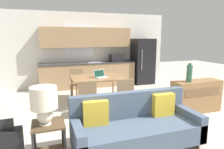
{
  "coord_description": "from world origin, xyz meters",
  "views": [
    {
      "loc": [
        -1.52,
        -2.81,
        1.8
      ],
      "look_at": [
        -0.04,
        1.5,
        0.95
      ],
      "focal_mm": 32.0,
      "sensor_mm": 36.0,
      "label": 1
    }
  ],
  "objects": [
    {
      "name": "suitcase",
      "position": [
        -2.11,
        0.04,
        0.29
      ],
      "size": [
        0.47,
        0.22,
        0.72
      ],
      "color": "black",
      "rests_on": "ground_plane"
    },
    {
      "name": "dining_table",
      "position": [
        -0.2,
        2.28,
        0.69
      ],
      "size": [
        1.35,
        0.99,
        0.76
      ],
      "color": "olive",
      "rests_on": "ground_plane"
    },
    {
      "name": "credenza",
      "position": [
        1.93,
        0.95,
        0.39
      ],
      "size": [
        1.24,
        0.4,
        0.78
      ],
      "color": "olive",
      "rests_on": "ground_plane"
    },
    {
      "name": "kitchen_counter",
      "position": [
        0.02,
        4.33,
        0.84
      ],
      "size": [
        3.47,
        0.65,
        2.15
      ],
      "color": "tan",
      "rests_on": "ground_plane"
    },
    {
      "name": "dining_chair_near_right",
      "position": [
        0.22,
        1.39,
        0.49
      ],
      "size": [
        0.47,
        0.47,
        0.87
      ],
      "rotation": [
        0.0,
        0.0,
        3.01
      ],
      "color": "#997A56",
      "rests_on": "ground_plane"
    },
    {
      "name": "dining_chair_far_left",
      "position": [
        -0.63,
        3.1,
        0.49
      ],
      "size": [
        0.47,
        0.47,
        0.87
      ],
      "rotation": [
        0.0,
        0.0,
        -0.13
      ],
      "color": "#997A56",
      "rests_on": "ground_plane"
    },
    {
      "name": "side_table",
      "position": [
        -1.52,
        0.0,
        0.4
      ],
      "size": [
        0.45,
        0.45,
        0.6
      ],
      "color": "brown",
      "rests_on": "ground_plane"
    },
    {
      "name": "couch",
      "position": [
        -0.15,
        -0.0,
        0.34
      ],
      "size": [
        2.09,
        0.8,
        0.88
      ],
      "color": "#3D2D1E",
      "rests_on": "ground_plane"
    },
    {
      "name": "refrigerator",
      "position": [
        2.16,
        4.22,
        0.88
      ],
      "size": [
        0.77,
        0.76,
        1.75
      ],
      "color": "black",
      "rests_on": "ground_plane"
    },
    {
      "name": "wall_back",
      "position": [
        -0.0,
        4.63,
        1.36
      ],
      "size": [
        6.4,
        0.07,
        2.7
      ],
      "color": "silver",
      "rests_on": "ground_plane"
    },
    {
      "name": "vase",
      "position": [
        1.65,
        0.91,
        0.98
      ],
      "size": [
        0.13,
        0.13,
        0.44
      ],
      "color": "#336047",
      "rests_on": "credenza"
    },
    {
      "name": "laptop",
      "position": [
        -0.13,
        2.18,
        0.81
      ],
      "size": [
        0.38,
        0.34,
        0.2
      ],
      "rotation": [
        0.0,
        0.0,
        0.31
      ],
      "color": "#B7BABC",
      "rests_on": "dining_table"
    },
    {
      "name": "ground_plane",
      "position": [
        0.0,
        0.0,
        0.0
      ],
      "size": [
        20.0,
        20.0,
        0.0
      ],
      "primitive_type": "plane",
      "color": "beige"
    },
    {
      "name": "dining_chair_near_left",
      "position": [
        -0.65,
        1.47,
        0.49
      ],
      "size": [
        0.48,
        0.48,
        0.87
      ],
      "rotation": [
        0.0,
        0.0,
        3.0
      ],
      "color": "#997A56",
      "rests_on": "ground_plane"
    },
    {
      "name": "table_lamp",
      "position": [
        -1.55,
        -0.03,
        0.93
      ],
      "size": [
        0.37,
        0.37,
        0.54
      ],
      "color": "silver",
      "rests_on": "side_table"
    }
  ]
}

